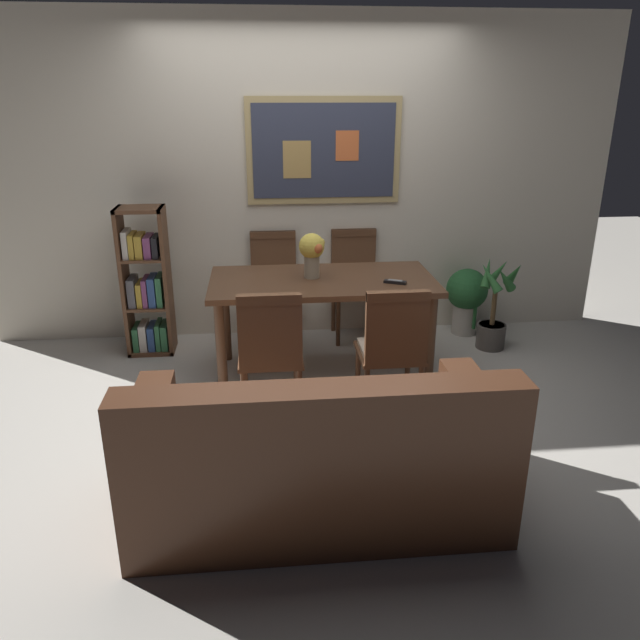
# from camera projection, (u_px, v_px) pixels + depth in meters

# --- Properties ---
(ground_plane) EXTENTS (12.00, 12.00, 0.00)m
(ground_plane) POSITION_uv_depth(u_px,v_px,m) (319.00, 402.00, 4.22)
(ground_plane) COLOR #B7B2A8
(wall_back_with_painting) EXTENTS (5.20, 0.14, 2.60)m
(wall_back_with_painting) POSITION_uv_depth(u_px,v_px,m) (303.00, 181.00, 5.06)
(wall_back_with_painting) COLOR beige
(wall_back_with_painting) RESTS_ON ground_plane
(dining_table) EXTENTS (1.61, 0.82, 0.74)m
(dining_table) POSITION_uv_depth(u_px,v_px,m) (323.00, 292.00, 4.42)
(dining_table) COLOR brown
(dining_table) RESTS_ON ground_plane
(dining_chair_near_left) EXTENTS (0.40, 0.41, 0.91)m
(dining_chair_near_left) POSITION_uv_depth(u_px,v_px,m) (270.00, 347.00, 3.75)
(dining_chair_near_left) COLOR brown
(dining_chair_near_left) RESTS_ON ground_plane
(dining_chair_far_right) EXTENTS (0.40, 0.41, 0.91)m
(dining_chair_far_right) POSITION_uv_depth(u_px,v_px,m) (355.00, 275.00, 5.21)
(dining_chair_far_right) COLOR brown
(dining_chair_far_right) RESTS_ON ground_plane
(dining_chair_near_right) EXTENTS (0.40, 0.41, 0.91)m
(dining_chair_near_right) POSITION_uv_depth(u_px,v_px,m) (392.00, 344.00, 3.80)
(dining_chair_near_right) COLOR brown
(dining_chair_near_right) RESTS_ON ground_plane
(dining_chair_far_left) EXTENTS (0.40, 0.41, 0.91)m
(dining_chair_far_left) POSITION_uv_depth(u_px,v_px,m) (274.00, 278.00, 5.13)
(dining_chair_far_left) COLOR brown
(dining_chair_far_left) RESTS_ON ground_plane
(leather_couch) EXTENTS (1.80, 0.84, 0.84)m
(leather_couch) POSITION_uv_depth(u_px,v_px,m) (317.00, 461.00, 3.00)
(leather_couch) COLOR #472819
(leather_couch) RESTS_ON ground_plane
(bookshelf) EXTENTS (0.36, 0.28, 1.18)m
(bookshelf) POSITION_uv_depth(u_px,v_px,m) (147.00, 288.00, 4.86)
(bookshelf) COLOR brown
(bookshelf) RESTS_ON ground_plane
(potted_ivy) EXTENTS (0.36, 0.36, 0.58)m
(potted_ivy) POSITION_uv_depth(u_px,v_px,m) (467.00, 296.00, 5.29)
(potted_ivy) COLOR #B2ADA3
(potted_ivy) RESTS_ON ground_plane
(potted_palm) EXTENTS (0.36, 0.32, 0.77)m
(potted_palm) POSITION_uv_depth(u_px,v_px,m) (494.00, 311.00, 4.99)
(potted_palm) COLOR #4C4742
(potted_palm) RESTS_ON ground_plane
(flower_vase) EXTENTS (0.19, 0.19, 0.32)m
(flower_vase) POSITION_uv_depth(u_px,v_px,m) (311.00, 251.00, 4.35)
(flower_vase) COLOR tan
(flower_vase) RESTS_ON dining_table
(tv_remote) EXTENTS (0.16, 0.11, 0.02)m
(tv_remote) POSITION_uv_depth(u_px,v_px,m) (395.00, 282.00, 4.28)
(tv_remote) COLOR black
(tv_remote) RESTS_ON dining_table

